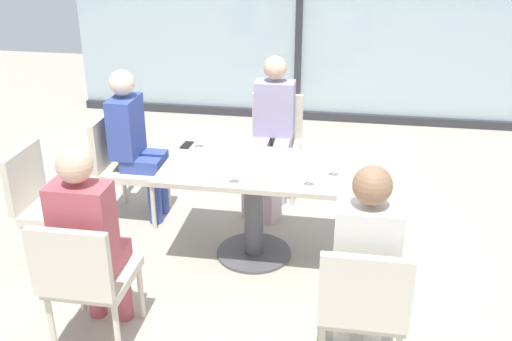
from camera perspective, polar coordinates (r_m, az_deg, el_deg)
ground_plane at (r=4.55m, az=-0.21°, el=-8.01°), size 12.00×12.00×0.00m
window_wall_backdrop at (r=7.12m, az=4.19°, el=14.34°), size 5.46×0.10×2.70m
dining_table_main at (r=4.29m, az=-0.22°, el=-2.00°), size 1.28×0.76×0.73m
chair_near_window at (r=5.35m, az=1.84°, el=3.06°), size 0.46×0.51×0.87m
chair_far_left at (r=5.00m, az=-12.59°, el=0.91°), size 0.50×0.46×0.87m
chair_front_right at (r=3.27m, az=10.19°, el=-12.32°), size 0.46×0.50×0.87m
chair_front_left at (r=3.57m, az=-16.07°, el=-9.60°), size 0.46×0.50×0.87m
chair_side_end at (r=4.50m, az=-19.37°, el=-2.62°), size 0.50×0.46×0.87m
person_near_window at (r=5.17m, az=1.71°, el=4.73°), size 0.34×0.39×1.26m
person_far_left at (r=4.88m, az=-11.61°, el=3.03°), size 0.39×0.34×1.26m
person_front_right at (r=3.25m, az=10.45°, el=-8.30°), size 0.34×0.39×1.26m
person_front_left at (r=3.54m, az=-15.72°, el=-5.91°), size 0.34×0.39×1.26m
wine_glass_0 at (r=4.49m, az=-5.67°, el=3.71°), size 0.07×0.07×0.18m
wine_glass_1 at (r=4.02m, az=7.54°, el=1.12°), size 0.07×0.07×0.18m
wine_glass_2 at (r=3.88m, az=-2.21°, el=0.48°), size 0.07×0.07×0.18m
wine_glass_3 at (r=3.86m, az=5.14°, el=0.24°), size 0.07×0.07×0.18m
coffee_cup at (r=3.89m, az=0.75°, el=-0.85°), size 0.08×0.08×0.09m
cell_phone_on_table at (r=4.59m, az=-6.65°, el=2.45°), size 0.08×0.15×0.01m
handbag_0 at (r=4.98m, az=0.54°, el=-3.09°), size 0.34×0.27×0.28m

